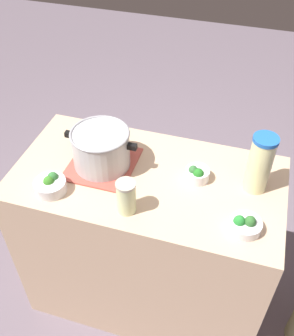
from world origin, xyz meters
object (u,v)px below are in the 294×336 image
(lemonade_pitcher, at_px, (260,164))
(mason_jar, at_px, (126,197))
(cooking_pot, at_px, (101,148))
(broccoli_bowl_front, at_px, (197,174))
(broccoli_bowl_center, at_px, (245,225))
(broccoli_bowl_back, at_px, (50,185))

(lemonade_pitcher, distance_m, mason_jar, 0.55)
(cooking_pot, height_order, mason_jar, cooking_pot)
(broccoli_bowl_front, distance_m, broccoli_bowl_center, 0.31)
(broccoli_bowl_back, bearing_deg, broccoli_bowl_center, 1.92)
(cooking_pot, relative_size, broccoli_bowl_back, 2.45)
(lemonade_pitcher, xyz_separation_m, broccoli_bowl_center, (-0.01, -0.24, -0.11))
(cooking_pot, bearing_deg, broccoli_bowl_back, -124.45)
(cooking_pot, xyz_separation_m, broccoli_bowl_front, (0.42, 0.03, -0.07))
(broccoli_bowl_front, relative_size, broccoli_bowl_back, 0.79)
(lemonade_pitcher, bearing_deg, broccoli_bowl_back, -161.79)
(broccoli_bowl_front, bearing_deg, mason_jar, -132.22)
(broccoli_bowl_center, relative_size, broccoli_bowl_back, 0.94)
(broccoli_bowl_back, bearing_deg, broccoli_bowl_front, 23.13)
(broccoli_bowl_center, distance_m, broccoli_bowl_back, 0.79)
(cooking_pot, distance_m, lemonade_pitcher, 0.66)
(cooking_pot, relative_size, mason_jar, 2.21)
(mason_jar, relative_size, broccoli_bowl_center, 1.18)
(broccoli_bowl_front, height_order, broccoli_bowl_back, broccoli_bowl_back)
(mason_jar, relative_size, broccoli_bowl_back, 1.11)
(mason_jar, xyz_separation_m, broccoli_bowl_front, (0.23, 0.25, -0.04))
(mason_jar, bearing_deg, broccoli_bowl_front, 47.78)
(broccoli_bowl_front, bearing_deg, broccoli_bowl_back, -156.87)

